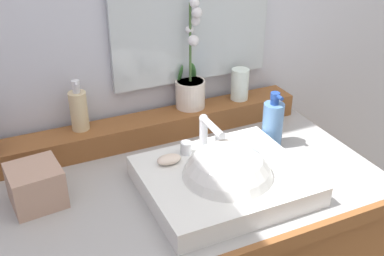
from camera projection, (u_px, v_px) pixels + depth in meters
The scene contains 8 objects.
back_ledge at pixel (142, 130), 1.51m from camera, with size 1.09×0.11×0.08m, color brown.
sink_basin at pixel (226, 184), 1.27m from camera, with size 0.43×0.37×0.28m.
soap_bar at pixel (169, 159), 1.30m from camera, with size 0.07×0.04×0.02m, color beige.
potted_plant at pixel (191, 83), 1.54m from camera, with size 0.10×0.10×0.36m.
soap_dispenser at pixel (79, 109), 1.41m from camera, with size 0.05×0.06×0.16m.
tumbler_cup at pixel (240, 84), 1.61m from camera, with size 0.06×0.06×0.11m, color white.
lotion_bottle at pixel (273, 123), 1.47m from camera, with size 0.07×0.07×0.18m.
tissue_box at pixel (36, 186), 1.21m from camera, with size 0.13×0.13×0.11m, color tan.
Camera 1 is at (-0.41, -1.01, 1.60)m, focal length 43.86 mm.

